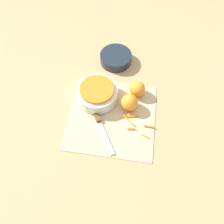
{
  "coord_description": "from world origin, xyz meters",
  "views": [
    {
      "loc": [
        0.07,
        -0.45,
        0.82
      ],
      "look_at": [
        0.0,
        0.0,
        0.04
      ],
      "focal_mm": 35.0,
      "sensor_mm": 36.0,
      "label": 1
    }
  ],
  "objects_px": {
    "knife": "(98,119)",
    "orange_left": "(137,89)",
    "orange_right": "(129,102)",
    "bowl_dark": "(116,58)",
    "bowl_speckled": "(97,93)"
  },
  "relations": [
    {
      "from": "bowl_speckled",
      "to": "orange_left",
      "type": "bearing_deg",
      "value": 16.23
    },
    {
      "from": "bowl_speckled",
      "to": "knife",
      "type": "relative_size",
      "value": 0.82
    },
    {
      "from": "bowl_dark",
      "to": "orange_left",
      "type": "relative_size",
      "value": 2.23
    },
    {
      "from": "bowl_dark",
      "to": "orange_right",
      "type": "relative_size",
      "value": 2.13
    },
    {
      "from": "knife",
      "to": "orange_right",
      "type": "distance_m",
      "value": 0.15
    },
    {
      "from": "bowl_speckled",
      "to": "bowl_dark",
      "type": "xyz_separation_m",
      "value": [
        0.05,
        0.23,
        -0.02
      ]
    },
    {
      "from": "bowl_speckled",
      "to": "orange_left",
      "type": "relative_size",
      "value": 2.59
    },
    {
      "from": "knife",
      "to": "orange_left",
      "type": "bearing_deg",
      "value": 106.17
    },
    {
      "from": "knife",
      "to": "orange_left",
      "type": "distance_m",
      "value": 0.22
    },
    {
      "from": "bowl_dark",
      "to": "orange_left",
      "type": "distance_m",
      "value": 0.22
    },
    {
      "from": "orange_left",
      "to": "orange_right",
      "type": "bearing_deg",
      "value": -109.55
    },
    {
      "from": "bowl_dark",
      "to": "orange_right",
      "type": "xyz_separation_m",
      "value": [
        0.09,
        -0.26,
        0.02
      ]
    },
    {
      "from": "orange_right",
      "to": "orange_left",
      "type": "bearing_deg",
      "value": 70.45
    },
    {
      "from": "bowl_speckled",
      "to": "bowl_dark",
      "type": "bearing_deg",
      "value": 78.18
    },
    {
      "from": "bowl_speckled",
      "to": "orange_right",
      "type": "distance_m",
      "value": 0.15
    }
  ]
}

